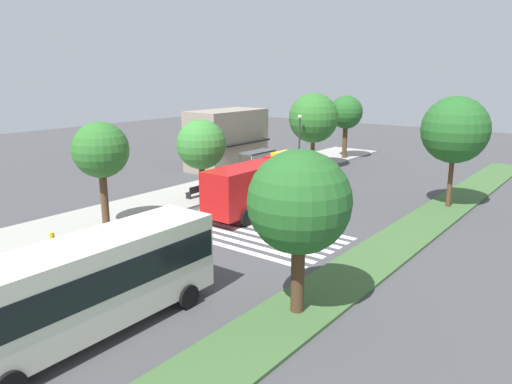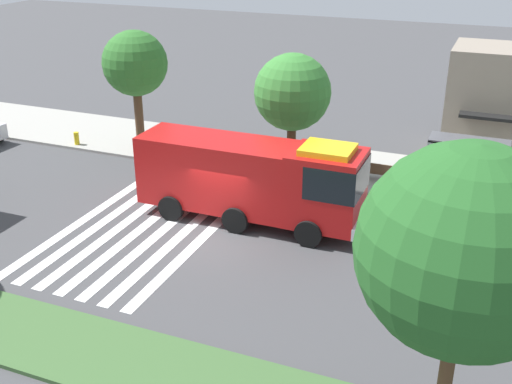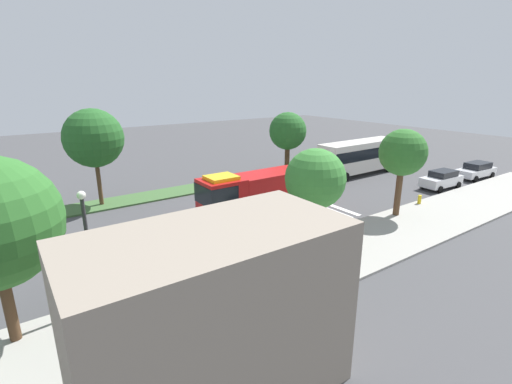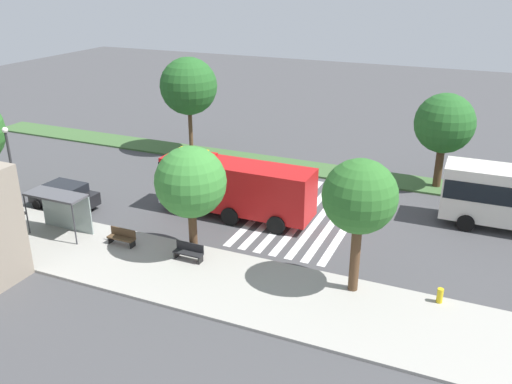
# 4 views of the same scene
# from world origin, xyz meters

# --- Properties ---
(ground_plane) EXTENTS (120.00, 120.00, 0.00)m
(ground_plane) POSITION_xyz_m (0.00, 0.00, 0.00)
(ground_plane) COLOR #424244
(sidewalk) EXTENTS (60.00, 5.69, 0.14)m
(sidewalk) POSITION_xyz_m (0.00, 9.26, 0.07)
(sidewalk) COLOR #9E9B93
(sidewalk) RESTS_ON ground_plane
(median_strip) EXTENTS (60.00, 3.00, 0.14)m
(median_strip) POSITION_xyz_m (0.00, -7.91, 0.07)
(median_strip) COLOR #3D6033
(median_strip) RESTS_ON ground_plane
(crosswalk) EXTENTS (5.85, 11.54, 0.01)m
(crosswalk) POSITION_xyz_m (-3.00, 0.00, 0.01)
(crosswalk) COLOR silver
(crosswalk) RESTS_ON ground_plane
(fire_truck) EXTENTS (9.62, 2.74, 3.76)m
(fire_truck) POSITION_xyz_m (1.21, 1.98, 2.03)
(fire_truck) COLOR #B71414
(fire_truck) RESTS_ON ground_plane
(parked_car_east) EXTENTS (4.37, 2.15, 1.67)m
(parked_car_east) POSITION_xyz_m (11.40, 5.21, 0.87)
(parked_car_east) COLOR black
(parked_car_east) RESTS_ON ground_plane
(bus_stop_shelter) EXTENTS (3.50, 1.40, 2.46)m
(bus_stop_shelter) POSITION_xyz_m (8.91, 8.08, 1.89)
(bus_stop_shelter) COLOR #4C4C51
(bus_stop_shelter) RESTS_ON sidewalk
(bench_near_shelter) EXTENTS (1.60, 0.50, 0.90)m
(bench_near_shelter) POSITION_xyz_m (4.91, 8.05, 0.59)
(bench_near_shelter) COLOR #4C3823
(bench_near_shelter) RESTS_ON sidewalk
(bench_west_of_shelter) EXTENTS (1.60, 0.50, 0.90)m
(bench_west_of_shelter) POSITION_xyz_m (0.71, 8.05, 0.59)
(bench_west_of_shelter) COLOR black
(bench_west_of_shelter) RESTS_ON sidewalk
(street_lamp) EXTENTS (0.36, 0.36, 5.41)m
(street_lamp) POSITION_xyz_m (13.49, 7.01, 3.38)
(street_lamp) COLOR #2D2D30
(street_lamp) RESTS_ON sidewalk
(sidewalk_tree_far_west) EXTENTS (3.37, 3.37, 6.43)m
(sidewalk_tree_far_west) POSITION_xyz_m (-7.79, 7.41, 4.83)
(sidewalk_tree_far_west) COLOR #513823
(sidewalk_tree_far_west) RESTS_ON sidewalk
(sidewalk_tree_west) EXTENTS (3.65, 3.65, 5.91)m
(sidewalk_tree_west) POSITION_xyz_m (0.78, 7.41, 4.20)
(sidewalk_tree_west) COLOR #47301E
(sidewalk_tree_west) RESTS_ON sidewalk
(median_tree_far_west) EXTENTS (4.01, 4.01, 6.50)m
(median_tree_far_west) POSITION_xyz_m (-9.83, -7.91, 4.59)
(median_tree_far_west) COLOR #47301E
(median_tree_far_west) RESTS_ON median_strip
(median_tree_west) EXTENTS (4.56, 4.56, 7.69)m
(median_tree_west) POSITION_xyz_m (9.77, -7.91, 5.54)
(median_tree_west) COLOR #513823
(median_tree_west) RESTS_ON median_strip
(fire_hydrant) EXTENTS (0.28, 0.28, 0.70)m
(fire_hydrant) POSITION_xyz_m (-11.65, 6.91, 0.49)
(fire_hydrant) COLOR gold
(fire_hydrant) RESTS_ON sidewalk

